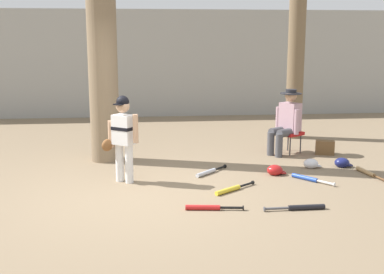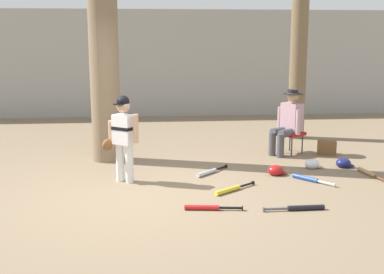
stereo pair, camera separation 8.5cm
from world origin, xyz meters
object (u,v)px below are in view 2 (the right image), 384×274
Objects in this scene: young_ballplayer at (123,133)px; batting_helmet_white at (312,164)px; bat_blue_youth at (309,179)px; tree_near_player at (103,37)px; bat_yellow_trainer at (231,189)px; bat_black_composite at (301,208)px; handbag_beside_stool at (327,148)px; batting_helmet_red at (276,170)px; folding_stool at (291,134)px; batting_helmet_navy at (344,163)px; tree_behind_spectator at (299,37)px; bat_wood_tan at (369,173)px; bat_aluminum_silver at (209,172)px; seated_spectator at (288,120)px; bat_red_barrel at (207,208)px.

young_ballplayer is 4.54× the size of batting_helmet_white.
tree_near_player is at bearing 152.45° from bat_blue_youth.
young_ballplayer is at bearing 157.16° from bat_yellow_trainer.
young_ballplayer is at bearing 146.83° from bat_black_composite.
handbag_beside_stool reaches higher than batting_helmet_red.
folding_stool reaches higher than batting_helmet_navy.
tree_behind_spectator is 3.74m from bat_wood_tan.
batting_helmet_navy is at bearing 55.86° from bat_black_composite.
batting_helmet_white reaches higher than bat_aluminum_silver.
young_ballplayer reaches higher than seated_spectator.
bat_wood_tan is at bearing -85.07° from tree_behind_spectator.
batting_helmet_white reaches higher than bat_black_composite.
batting_helmet_navy is (2.53, 1.87, 0.04)m from bat_red_barrel.
bat_wood_tan is at bearing -6.91° from bat_aluminum_silver.
young_ballplayer reaches higher than bat_aluminum_silver.
batting_helmet_red is (-1.30, -1.28, -0.06)m from handbag_beside_stool.
bat_red_barrel is 3.15m from batting_helmet_navy.
bat_blue_youth is 1.11m from batting_helmet_navy.
bat_yellow_trainer is 2.40m from batting_helmet_navy.
tree_behind_spectator is 16.78× the size of batting_helmet_white.
bat_aluminum_silver is 0.75× the size of bat_black_composite.
tree_behind_spectator reaches higher than bat_yellow_trainer.
bat_black_composite is (0.94, -1.79, 0.00)m from bat_aluminum_silver.
handbag_beside_stool is 3.23m from bat_black_composite.
folding_stool is 1.83m from bat_wood_tan.
seated_spectator is at bearing -146.71° from folding_stool.
bat_black_composite is (-1.40, -2.91, -0.10)m from handbag_beside_stool.
handbag_beside_stool is 0.43× the size of bat_wood_tan.
seated_spectator is 3.52m from bat_red_barrel.
bat_black_composite is at bearing -47.82° from tree_near_player.
bat_red_barrel is 2.74m from batting_helmet_white.
seated_spectator is 1.82× the size of bat_yellow_trainer.
batting_helmet_white is (1.76, 0.20, 0.04)m from bat_aluminum_silver.
tree_behind_spectator reaches higher than handbag_beside_stool.
seated_spectator is at bearing 67.39° from batting_helmet_red.
handbag_beside_stool reaches higher than bat_black_composite.
tree_near_player is 17.09× the size of batting_helmet_white.
bat_yellow_trainer and bat_aluminum_silver have the same top height.
bat_yellow_trainer is 1.12× the size of bat_aluminum_silver.
folding_stool reaches higher than handbag_beside_stool.
young_ballplayer reaches higher than handbag_beside_stool.
tree_near_player is 16.69× the size of batting_helmet_navy.
batting_helmet_white is at bearing 36.30° from bat_yellow_trainer.
bat_yellow_trainer is at bearing -136.06° from handbag_beside_stool.
seated_spectator is at bearing 2.42° from tree_near_player.
batting_helmet_white is at bearing -82.95° from seated_spectator.
batting_helmet_red is at bearing -112.31° from tree_behind_spectator.
bat_aluminum_silver is (-1.71, -1.30, -0.33)m from folding_stool.
bat_blue_youth is at bearing 18.30° from bat_yellow_trainer.
bat_aluminum_silver is (-0.19, 0.94, 0.00)m from bat_yellow_trainer.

